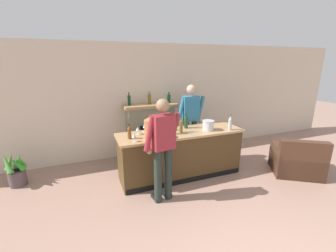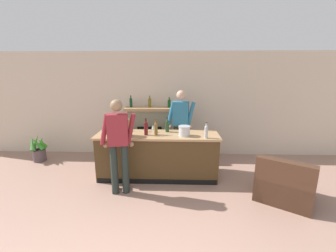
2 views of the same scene
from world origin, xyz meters
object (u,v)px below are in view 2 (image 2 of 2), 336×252
wine_bottle_riesling_slim (206,131)px  wine_glass_near_bucket (146,126)px  wine_bottle_chardonnay_pale (156,128)px  person_customer (118,143)px  armchair_black (285,186)px  wine_glass_mid_counter (127,125)px  wine_glass_back_row (153,127)px  person_bartender (181,125)px  wine_bottle_port_short (167,125)px  wine_glass_by_dispenser (119,127)px  fireplace_stone (151,132)px  wine_bottle_cabernet_heavy (146,128)px  wine_glass_front_right (106,132)px  wine_bottle_burgundy_dark (106,129)px  potted_plant_corner (39,149)px  ice_bucket_steel (184,131)px  copper_dispenser (123,126)px

wine_bottle_riesling_slim → wine_glass_near_bucket: (-1.25, 0.45, -0.03)m
wine_bottle_chardonnay_pale → person_customer: bearing=-133.6°
armchair_black → wine_glass_mid_counter: bearing=160.1°
wine_bottle_riesling_slim → wine_glass_near_bucket: size_ratio=1.91×
armchair_black → wine_glass_back_row: bearing=157.5°
person_bartender → wine_glass_mid_counter: 1.23m
wine_glass_near_bucket → armchair_black: bearing=-21.9°
wine_bottle_port_short → wine_glass_by_dispenser: size_ratio=2.16×
wine_bottle_riesling_slim → wine_glass_by_dispenser: (-1.83, 0.40, -0.04)m
fireplace_stone → wine_bottle_cabernet_heavy: 1.37m
armchair_black → wine_bottle_cabernet_heavy: bearing=163.3°
wine_glass_back_row → wine_glass_near_bucket: size_ratio=0.96×
person_customer → person_bartender: bearing=48.1°
person_customer → wine_bottle_chardonnay_pale: size_ratio=5.52×
wine_bottle_cabernet_heavy → wine_glass_front_right: 0.81m
wine_bottle_burgundy_dark → wine_glass_near_bucket: bearing=17.4°
person_bartender → wine_glass_mid_counter: person_bartender is taller
wine_bottle_cabernet_heavy → wine_glass_front_right: wine_bottle_cabernet_heavy is taller
armchair_black → potted_plant_corner: size_ratio=1.76×
wine_glass_front_right → wine_glass_by_dispenser: bearing=67.0°
ice_bucket_steel → wine_glass_back_row: size_ratio=1.52×
potted_plant_corner → wine_glass_by_dispenser: (2.26, -0.63, 0.76)m
copper_dispenser → wine_bottle_riesling_slim: 1.66m
ice_bucket_steel → wine_glass_mid_counter: (-1.25, 0.35, 0.03)m
potted_plant_corner → wine_bottle_port_short: size_ratio=2.15×
wine_glass_near_bucket → fireplace_stone: bearing=90.6°
person_bartender → wine_glass_mid_counter: bearing=-164.4°
wine_glass_back_row → wine_glass_front_right: size_ratio=1.06×
potted_plant_corner → wine_bottle_chardonnay_pale: 3.29m
person_customer → copper_dispenser: bearing=93.0°
ice_bucket_steel → wine_glass_mid_counter: size_ratio=1.33×
fireplace_stone → wine_glass_near_bucket: (0.01, -1.03, 0.40)m
wine_bottle_cabernet_heavy → fireplace_stone: bearing=92.5°
potted_plant_corner → wine_bottle_riesling_slim: wine_bottle_riesling_slim is taller
wine_bottle_burgundy_dark → wine_glass_near_bucket: size_ratio=1.64×
wine_bottle_cabernet_heavy → wine_glass_by_dispenser: size_ratio=2.35×
person_bartender → copper_dispenser: person_bartender is taller
potted_plant_corner → wine_glass_mid_counter: (2.42, -0.53, 0.79)m
wine_glass_front_right → wine_bottle_riesling_slim: bearing=-0.5°
wine_glass_mid_counter → wine_glass_back_row: (0.58, -0.09, -0.02)m
potted_plant_corner → person_customer: bearing=-30.9°
fireplace_stone → potted_plant_corner: 2.89m
fireplace_stone → wine_bottle_port_short: (0.48, -1.03, 0.42)m
ice_bucket_steel → wine_bottle_riesling_slim: wine_bottle_riesling_slim is taller
fireplace_stone → wine_bottle_burgundy_dark: size_ratio=6.02×
wine_bottle_cabernet_heavy → wine_glass_front_right: (-0.79, -0.16, -0.05)m
wine_glass_by_dispenser → wine_bottle_port_short: bearing=2.4°
fireplace_stone → wine_bottle_port_short: 1.21m
wine_glass_by_dispenser → wine_glass_back_row: 0.75m
potted_plant_corner → person_customer: (2.46, -1.47, 0.68)m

